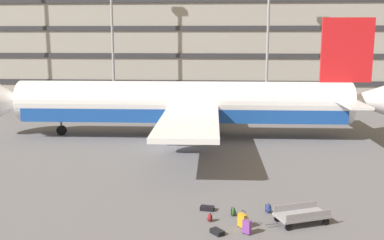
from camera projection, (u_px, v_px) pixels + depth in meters
name	position (u px, v px, depth m)	size (l,w,h in m)	color
ground_plane	(173.00, 146.00, 37.83)	(600.00, 600.00, 0.00)	#5B5B60
terminal_structure	(199.00, 41.00, 77.87)	(178.70, 18.49, 16.75)	gray
airliner	(188.00, 104.00, 41.12)	(36.64, 29.43, 10.83)	silver
light_mast_center_left	(112.00, 11.00, 62.92)	(1.80, 0.50, 22.22)	gray
light_mast_center_right	(268.00, 16.00, 61.60)	(1.80, 0.50, 20.66)	gray
suitcase_red	(247.00, 227.00, 20.97)	(0.44, 0.40, 0.87)	#72388C
suitcase_purple	(217.00, 232.00, 21.02)	(0.73, 0.76, 0.22)	black
suitcase_teal	(242.00, 220.00, 21.65)	(0.47, 0.51, 0.87)	orange
suitcase_upright	(207.00, 208.00, 23.90)	(0.81, 0.51, 0.23)	black
backpack_large	(210.00, 218.00, 22.41)	(0.31, 0.35, 0.47)	maroon
backpack_navy	(269.00, 209.00, 23.48)	(0.40, 0.40, 0.56)	navy
backpack_orange	(233.00, 212.00, 23.13)	(0.28, 0.37, 0.52)	#264C26
baggage_cart	(302.00, 215.00, 22.16)	(3.32, 2.16, 0.82)	gray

